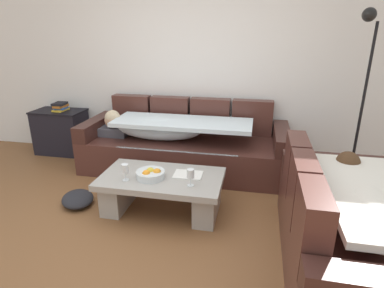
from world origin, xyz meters
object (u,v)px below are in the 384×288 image
object	(u,v)px
couch_near_window	(348,231)
fruit_bowl	(151,174)
open_magazine	(188,175)
floor_lamp	(361,90)
wine_glass_near_left	(125,169)
book_stack_on_cabinet	(60,107)
couch_along_wall	(181,145)
side_cabinet	(61,132)
crumpled_garment	(78,199)
coffee_table	(162,189)
wine_glass_near_right	(191,174)

from	to	relation	value
couch_near_window	fruit_bowl	xyz separation A→B (m)	(-1.68, 0.46, 0.09)
couch_near_window	fruit_bowl	bearing A→B (deg)	74.58
open_magazine	floor_lamp	bearing A→B (deg)	28.59
wine_glass_near_left	floor_lamp	world-z (taller)	floor_lamp
fruit_bowl	open_magazine	xyz separation A→B (m)	(0.34, 0.14, -0.04)
book_stack_on_cabinet	floor_lamp	xyz separation A→B (m)	(3.87, -0.19, 0.42)
couch_along_wall	wine_glass_near_left	xyz separation A→B (m)	(-0.25, -1.21, 0.17)
couch_along_wall	open_magazine	bearing A→B (deg)	-72.26
floor_lamp	side_cabinet	bearing A→B (deg)	177.20
couch_along_wall	open_magazine	xyz separation A→B (m)	(0.31, -0.98, 0.06)
couch_along_wall	floor_lamp	distance (m)	2.19
book_stack_on_cabinet	crumpled_garment	xyz separation A→B (m)	(0.98, -1.34, -0.64)
open_magazine	book_stack_on_cabinet	world-z (taller)	book_stack_on_cabinet
couch_near_window	crumpled_garment	size ratio (longest dim) A/B	4.46
book_stack_on_cabinet	crumpled_garment	bearing A→B (deg)	-53.97
wine_glass_near_left	crumpled_garment	world-z (taller)	wine_glass_near_left
coffee_table	wine_glass_near_right	bearing A→B (deg)	-23.94
couch_near_window	open_magazine	world-z (taller)	couch_near_window
couch_along_wall	side_cabinet	distance (m)	1.88
coffee_table	wine_glass_near_left	size ratio (longest dim) A/B	7.23
open_magazine	book_stack_on_cabinet	xyz separation A→B (m)	(-2.14, 1.20, 0.31)
couch_along_wall	open_magazine	size ratio (longest dim) A/B	9.22
wine_glass_near_left	side_cabinet	distance (m)	2.17
wine_glass_near_right	crumpled_garment	bearing A→B (deg)	176.66
couch_along_wall	crumpled_garment	world-z (taller)	couch_along_wall
couch_near_window	book_stack_on_cabinet	xyz separation A→B (m)	(-3.48, 1.80, 0.37)
open_magazine	coffee_table	bearing A→B (deg)	-165.11
side_cabinet	couch_near_window	bearing A→B (deg)	-27.04
couch_along_wall	crumpled_garment	bearing A→B (deg)	-127.05
couch_near_window	crumpled_garment	xyz separation A→B (m)	(-2.50, 0.45, -0.27)
coffee_table	crumpled_garment	bearing A→B (deg)	-175.49
couch_near_window	crumpled_garment	world-z (taller)	couch_near_window
coffee_table	side_cabinet	size ratio (longest dim) A/B	1.67
wine_glass_near_left	crumpled_garment	size ratio (longest dim) A/B	0.42
open_magazine	fruit_bowl	bearing A→B (deg)	-159.84
wine_glass_near_right	floor_lamp	size ratio (longest dim) A/B	0.09
coffee_table	wine_glass_near_left	distance (m)	0.43
coffee_table	floor_lamp	bearing A→B (deg)	28.62
fruit_bowl	book_stack_on_cabinet	xyz separation A→B (m)	(-1.80, 1.33, 0.28)
side_cabinet	floor_lamp	world-z (taller)	floor_lamp
side_cabinet	floor_lamp	bearing A→B (deg)	-2.80
crumpled_garment	floor_lamp	bearing A→B (deg)	21.76
couch_near_window	fruit_bowl	world-z (taller)	couch_near_window
open_magazine	floor_lamp	xyz separation A→B (m)	(1.73, 1.01, 0.73)
couch_near_window	wine_glass_near_right	distance (m)	1.34
couch_near_window	coffee_table	xyz separation A→B (m)	(-1.60, 0.53, -0.10)
book_stack_on_cabinet	side_cabinet	bearing A→B (deg)	179.79
book_stack_on_cabinet	floor_lamp	bearing A→B (deg)	-2.83
couch_near_window	wine_glass_near_right	xyz separation A→B (m)	(-1.27, 0.38, 0.16)
floor_lamp	wine_glass_near_left	bearing A→B (deg)	-151.52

